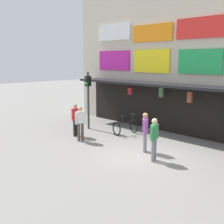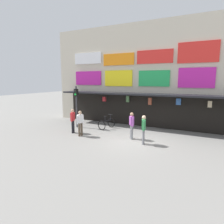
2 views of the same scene
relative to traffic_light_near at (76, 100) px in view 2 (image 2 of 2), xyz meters
name	(u,v)px [view 2 (image 2 of 2)]	position (x,y,z in m)	size (l,w,h in m)	color
ground_plane	(134,141)	(5.28, -1.33, -2.14)	(80.00, 80.00, 0.00)	gray
shopfront	(156,76)	(5.28, 3.23, 1.82)	(18.00, 2.60, 8.00)	beige
traffic_light_near	(76,100)	(0.00, 0.00, 0.00)	(0.31, 0.34, 3.20)	#38383D
bicycle_parked	(107,124)	(2.32, 0.60, -1.75)	(0.94, 1.28, 1.05)	black
pedestrian_in_green	(80,122)	(1.72, -1.90, -1.19)	(0.34, 0.50, 1.68)	brown
pedestrian_in_white	(73,120)	(0.80, -1.50, -1.19)	(0.32, 0.51, 1.68)	black
pedestrian_in_purple	(132,124)	(4.96, -0.99, -1.19)	(0.39, 0.44, 1.68)	gray
pedestrian_in_yellow	(144,128)	(5.95, -1.64, -1.19)	(0.32, 0.51, 1.68)	gray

